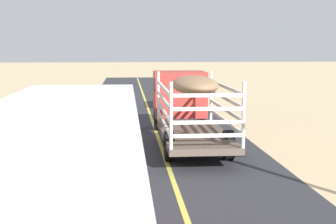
{
  "coord_description": "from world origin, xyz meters",
  "views": [
    {
      "loc": [
        -1.42,
        -5.25,
        4.2
      ],
      "look_at": [
        0.0,
        11.64,
        1.92
      ],
      "focal_mm": 53.17,
      "sensor_mm": 36.0,
      "label": 1
    }
  ],
  "objects": [
    {
      "name": "car_far",
      "position": [
        2.36,
        27.11,
        1.09
      ],
      "size": [
        1.9,
        4.62,
        1.93
      ],
      "color": "black",
      "rests_on": "road_surface"
    },
    {
      "name": "bus",
      "position": [
        -2.49,
        2.24,
        1.75
      ],
      "size": [
        2.54,
        10.0,
        3.21
      ],
      "color": "red",
      "rests_on": "road_surface"
    },
    {
      "name": "livestock_truck",
      "position": [
        1.2,
        16.92,
        1.79
      ],
      "size": [
        2.53,
        9.7,
        3.02
      ],
      "color": "#B2332D",
      "rests_on": "road_surface"
    }
  ]
}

